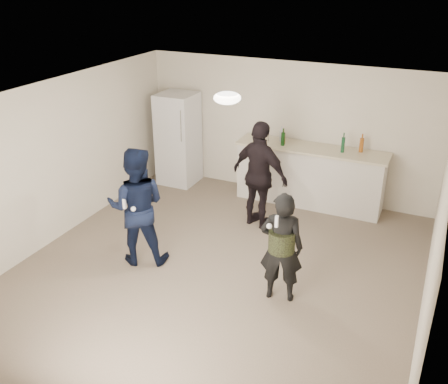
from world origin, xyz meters
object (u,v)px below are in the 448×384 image
at_px(counter, 309,177).
at_px(spectator, 260,175).
at_px(fridge, 178,139).
at_px(shaker, 263,134).
at_px(woman, 281,247).
at_px(man, 137,206).

height_order(counter, spectator, spectator).
xyz_separation_m(fridge, spectator, (2.13, -1.08, 0.00)).
bearing_deg(shaker, woman, -65.10).
relative_size(woman, spectator, 0.84).
bearing_deg(counter, spectator, -114.63).
bearing_deg(fridge, woman, -42.59).
xyz_separation_m(man, woman, (2.18, -0.01, -0.12)).
bearing_deg(woman, fridge, -54.73).
distance_m(fridge, woman, 4.21).
distance_m(counter, fridge, 2.68).
height_order(shaker, spectator, spectator).
bearing_deg(shaker, counter, -8.07).
xyz_separation_m(counter, woman, (0.45, -2.92, 0.23)).
distance_m(man, spectator, 2.13).
bearing_deg(man, spectator, -148.20).
bearing_deg(man, woman, 155.93).
relative_size(counter, man, 1.48).
xyz_separation_m(shaker, man, (-0.76, -3.05, -0.29)).
bearing_deg(woman, spectator, -73.34).
xyz_separation_m(fridge, man, (0.92, -2.84, -0.02)).
distance_m(fridge, man, 2.98).
distance_m(counter, man, 3.40).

